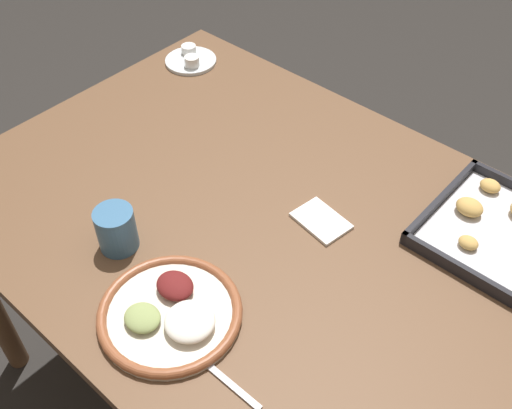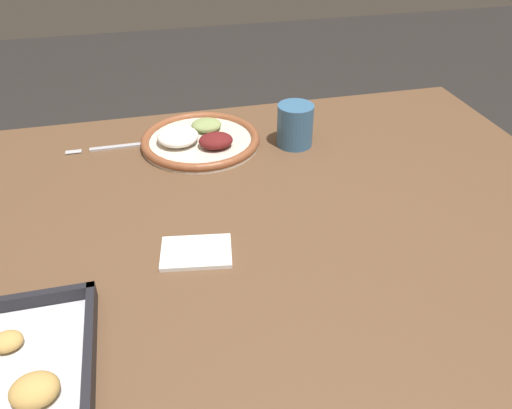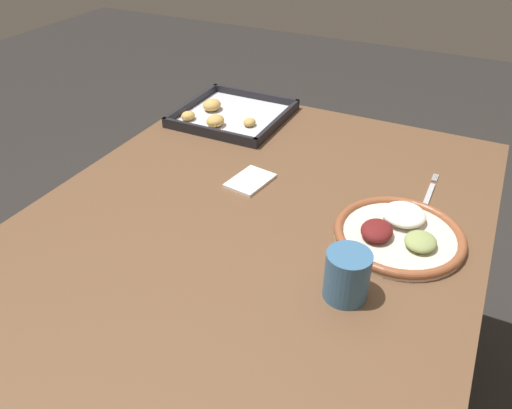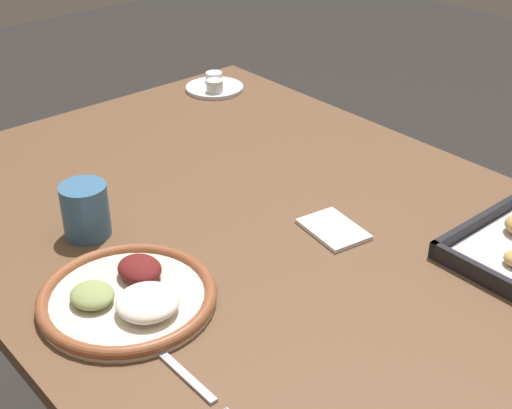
{
  "view_description": "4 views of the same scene",
  "coord_description": "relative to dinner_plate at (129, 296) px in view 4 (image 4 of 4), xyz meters",
  "views": [
    {
      "loc": [
        0.64,
        -0.69,
        1.72
      ],
      "look_at": [
        0.02,
        0.0,
        0.79
      ],
      "focal_mm": 42.0,
      "sensor_mm": 36.0,
      "label": 1
    },
    {
      "loc": [
        0.2,
        0.72,
        1.32
      ],
      "look_at": [
        0.02,
        0.0,
        0.79
      ],
      "focal_mm": 35.0,
      "sensor_mm": 36.0,
      "label": 2
    },
    {
      "loc": [
        -0.8,
        -0.41,
        1.42
      ],
      "look_at": [
        0.02,
        0.0,
        0.79
      ],
      "focal_mm": 35.0,
      "sensor_mm": 36.0,
      "label": 3
    },
    {
      "loc": [
        0.87,
        -0.73,
        1.45
      ],
      "look_at": [
        0.02,
        0.0,
        0.79
      ],
      "focal_mm": 50.0,
      "sensor_mm": 36.0,
      "label": 4
    }
  ],
  "objects": [
    {
      "name": "dining_table",
      "position": [
        -0.09,
        0.31,
        -0.11
      ],
      "size": [
        1.3,
        0.99,
        0.76
      ],
      "color": "brown",
      "rests_on": "ground_plane"
    },
    {
      "name": "fork",
      "position": [
        0.18,
        -0.03,
        -0.01
      ],
      "size": [
        0.22,
        0.01,
        0.0
      ],
      "rotation": [
        0.0,
        0.0,
        0.0
      ],
      "color": "#B2B2B7",
      "rests_on": "dining_table"
    },
    {
      "name": "drinking_cup",
      "position": [
        -0.21,
        0.05,
        0.04
      ],
      "size": [
        0.08,
        0.08,
        0.1
      ],
      "color": "#38668E",
      "rests_on": "dining_table"
    },
    {
      "name": "napkin",
      "position": [
        0.06,
        0.38,
        -0.01
      ],
      "size": [
        0.13,
        0.1,
        0.01
      ],
      "color": "white",
      "rests_on": "dining_table"
    },
    {
      "name": "dinner_plate",
      "position": [
        0.0,
        0.0,
        0.0
      ],
      "size": [
        0.28,
        0.28,
        0.05
      ],
      "color": "beige",
      "rests_on": "dining_table"
    },
    {
      "name": "saucer_plate",
      "position": [
        -0.62,
        0.65,
        -0.0
      ],
      "size": [
        0.15,
        0.15,
        0.04
      ],
      "color": "silver",
      "rests_on": "dining_table"
    }
  ]
}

